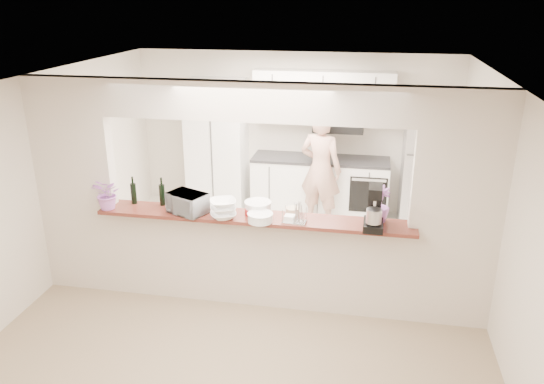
% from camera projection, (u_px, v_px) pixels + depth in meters
% --- Properties ---
extents(floor, '(6.00, 6.00, 0.00)m').
position_uv_depth(floor, '(256.00, 302.00, 6.06)').
color(floor, gray).
rests_on(floor, ground).
extents(tile_overlay, '(5.00, 2.90, 0.01)m').
position_uv_depth(tile_overlay, '(279.00, 243.00, 7.49)').
color(tile_overlay, silver).
rests_on(tile_overlay, floor).
extents(partition, '(5.00, 0.15, 2.50)m').
position_uv_depth(partition, '(254.00, 179.00, 5.54)').
color(partition, beige).
rests_on(partition, floor).
extents(bar_counter, '(3.40, 0.38, 1.09)m').
position_uv_depth(bar_counter, '(255.00, 257.00, 5.85)').
color(bar_counter, beige).
rests_on(bar_counter, floor).
extents(kitchen_cabinets, '(3.15, 0.62, 2.25)m').
position_uv_depth(kitchen_cabinets, '(280.00, 153.00, 8.26)').
color(kitchen_cabinets, white).
rests_on(kitchen_cabinets, floor).
extents(refrigerator, '(0.75, 0.70, 1.70)m').
position_uv_depth(refrigerator, '(428.00, 171.00, 7.85)').
color(refrigerator, '#B4B4B9').
rests_on(refrigerator, floor).
extents(flower_left, '(0.40, 0.38, 0.35)m').
position_uv_depth(flower_left, '(108.00, 194.00, 5.75)').
color(flower_left, '#DD75CF').
rests_on(flower_left, bar_counter).
extents(wine_bottle_a, '(0.06, 0.06, 0.32)m').
position_uv_depth(wine_bottle_a, '(134.00, 193.00, 5.93)').
color(wine_bottle_a, black).
rests_on(wine_bottle_a, bar_counter).
extents(wine_bottle_b, '(0.06, 0.06, 0.32)m').
position_uv_depth(wine_bottle_b, '(162.00, 194.00, 5.88)').
color(wine_bottle_b, black).
rests_on(wine_bottle_b, bar_counter).
extents(toaster_oven, '(0.48, 0.42, 0.23)m').
position_uv_depth(toaster_oven, '(187.00, 203.00, 5.67)').
color(toaster_oven, '#9C9DA1').
rests_on(toaster_oven, bar_counter).
extents(serving_bowls, '(0.36, 0.36, 0.20)m').
position_uv_depth(serving_bowls, '(223.00, 209.00, 5.54)').
color(serving_bowls, white).
rests_on(serving_bowls, bar_counter).
extents(plate_stack_a, '(0.29, 0.29, 0.13)m').
position_uv_depth(plate_stack_a, '(258.00, 207.00, 5.68)').
color(plate_stack_a, white).
rests_on(plate_stack_a, bar_counter).
extents(plate_stack_b, '(0.27, 0.27, 0.09)m').
position_uv_depth(plate_stack_b, '(260.00, 217.00, 5.47)').
color(plate_stack_b, white).
rests_on(plate_stack_b, bar_counter).
extents(red_bowl, '(0.14, 0.14, 0.07)m').
position_uv_depth(red_bowl, '(252.00, 212.00, 5.64)').
color(red_bowl, maroon).
rests_on(red_bowl, bar_counter).
extents(tan_bowl, '(0.15, 0.15, 0.07)m').
position_uv_depth(tan_bowl, '(293.00, 211.00, 5.67)').
color(tan_bowl, tan).
rests_on(tan_bowl, bar_counter).
extents(utensil_caddy, '(0.25, 0.16, 0.23)m').
position_uv_depth(utensil_caddy, '(294.00, 214.00, 5.43)').
color(utensil_caddy, silver).
rests_on(utensil_caddy, bar_counter).
extents(stand_mixer, '(0.20, 0.32, 0.46)m').
position_uv_depth(stand_mixer, '(374.00, 209.00, 5.27)').
color(stand_mixer, black).
rests_on(stand_mixer, bar_counter).
extents(flower_right, '(0.23, 0.23, 0.38)m').
position_uv_depth(flower_right, '(379.00, 204.00, 5.44)').
color(flower_right, '#BA67BF').
rests_on(flower_right, bar_counter).
extents(person, '(0.73, 0.59, 1.75)m').
position_uv_depth(person, '(321.00, 170.00, 7.79)').
color(person, tan).
rests_on(person, floor).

